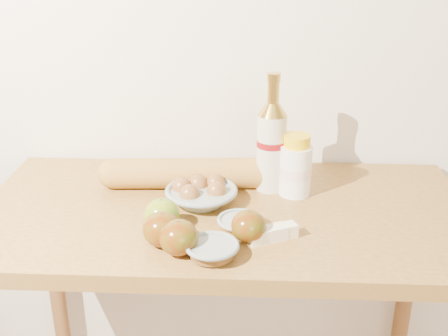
{
  "coord_description": "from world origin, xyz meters",
  "views": [
    {
      "loc": [
        0.06,
        -0.04,
        1.53
      ],
      "look_at": [
        0.0,
        1.15,
        1.02
      ],
      "focal_mm": 45.0,
      "sensor_mm": 36.0,
      "label": 1
    }
  ],
  "objects_px": {
    "bourbon_bottle": "(271,144)",
    "baguette": "(188,173)",
    "cream_bottle": "(296,167)",
    "egg_bowl": "(201,193)",
    "table": "(225,252)"
  },
  "relations": [
    {
      "from": "egg_bowl",
      "to": "table",
      "type": "bearing_deg",
      "value": -24.32
    },
    {
      "from": "bourbon_bottle",
      "to": "baguette",
      "type": "xyz_separation_m",
      "value": [
        -0.21,
        -0.0,
        -0.09
      ]
    },
    {
      "from": "table",
      "to": "egg_bowl",
      "type": "distance_m",
      "value": 0.16
    },
    {
      "from": "bourbon_bottle",
      "to": "cream_bottle",
      "type": "relative_size",
      "value": 1.93
    },
    {
      "from": "baguette",
      "to": "egg_bowl",
      "type": "bearing_deg",
      "value": -69.06
    },
    {
      "from": "bourbon_bottle",
      "to": "egg_bowl",
      "type": "relative_size",
      "value": 1.35
    },
    {
      "from": "bourbon_bottle",
      "to": "baguette",
      "type": "relative_size",
      "value": 0.64
    },
    {
      "from": "table",
      "to": "bourbon_bottle",
      "type": "xyz_separation_m",
      "value": [
        0.11,
        0.12,
        0.25
      ]
    },
    {
      "from": "baguette",
      "to": "bourbon_bottle",
      "type": "bearing_deg",
      "value": -2.72
    },
    {
      "from": "table",
      "to": "bourbon_bottle",
      "type": "distance_m",
      "value": 0.3
    },
    {
      "from": "cream_bottle",
      "to": "table",
      "type": "bearing_deg",
      "value": -157.02
    },
    {
      "from": "bourbon_bottle",
      "to": "cream_bottle",
      "type": "xyz_separation_m",
      "value": [
        0.06,
        -0.03,
        -0.05
      ]
    },
    {
      "from": "bourbon_bottle",
      "to": "cream_bottle",
      "type": "height_order",
      "value": "bourbon_bottle"
    },
    {
      "from": "cream_bottle",
      "to": "baguette",
      "type": "distance_m",
      "value": 0.28
    },
    {
      "from": "cream_bottle",
      "to": "egg_bowl",
      "type": "distance_m",
      "value": 0.25
    }
  ]
}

